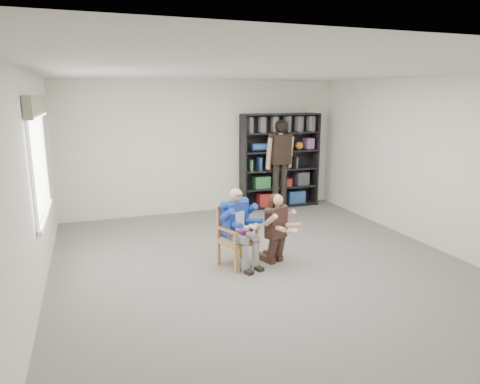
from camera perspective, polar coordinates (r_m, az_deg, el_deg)
name	(u,v)px	position (r m, az deg, el deg)	size (l,w,h in m)	color
room_shell	(268,175)	(5.94, 3.76, 2.23)	(6.00, 7.00, 2.80)	white
floor	(267,270)	(6.35, 3.57, -10.29)	(6.00, 7.00, 0.01)	slate
window_left	(41,159)	(6.45, -25.04, 3.96)	(0.16, 2.00, 1.75)	white
armchair	(238,236)	(6.34, -0.28, -5.90)	(0.53, 0.51, 0.91)	#AD823E
seated_man	(238,227)	(6.30, -0.28, -4.73)	(0.51, 0.71, 1.18)	#172C99
kneeling_woman	(277,229)	(6.42, 4.99, -4.92)	(0.45, 0.73, 1.08)	#34201B
bookshelf	(280,161)	(9.64, 5.34, 4.15)	(1.80, 0.38, 2.10)	black
standing_man	(280,166)	(9.45, 5.37, 3.52)	(0.60, 0.33, 1.95)	black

